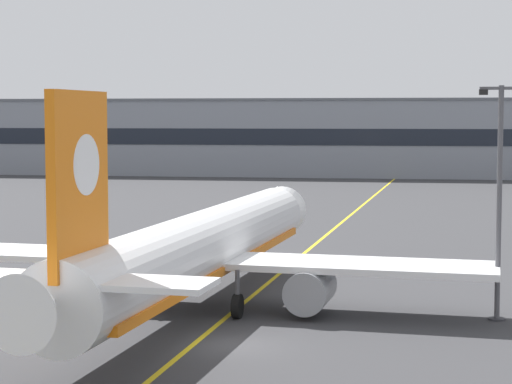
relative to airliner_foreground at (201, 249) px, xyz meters
The scene contains 6 objects.
ground_plane 9.26m from the airliner_foreground, 67.20° to the right, with size 400.00×400.00×0.00m, color #353538.
taxiway_centreline 22.55m from the airliner_foreground, 81.37° to the left, with size 0.30×180.00×0.01m, color yellow.
airliner_foreground is the anchor object (origin of this frame).
apron_lamp_post 16.20m from the airliner_foreground, ahead, with size 2.24×0.90×12.23m.
safety_cone_by_nose_gear 17.26m from the airliner_foreground, 88.13° to the left, with size 0.44×0.44×0.55m.
terminal_building 116.81m from the airliner_foreground, 91.17° to the left, with size 163.65×12.40×13.55m.
Camera 1 is at (7.85, -43.15, 10.71)m, focal length 67.24 mm.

